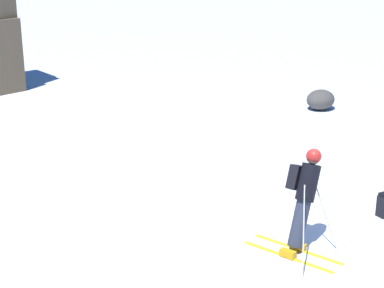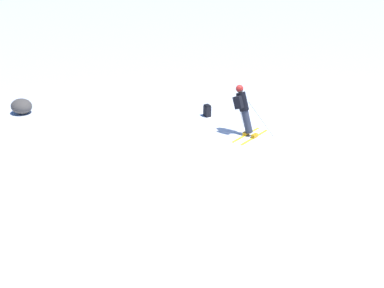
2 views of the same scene
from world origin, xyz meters
The scene contains 3 objects.
ground_plane centered at (0.00, 0.00, 0.00)m, with size 300.00×300.00×0.00m, color white.
skier centered at (-0.74, 0.07, 1.03)m, with size 1.32×1.83×1.86m.
exposed_boulder_0 centered at (7.09, 5.14, 0.31)m, with size 0.96×0.82×0.63m, color #4C4742.
Camera 1 is at (-9.46, -6.02, 5.57)m, focal length 60.00 mm.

